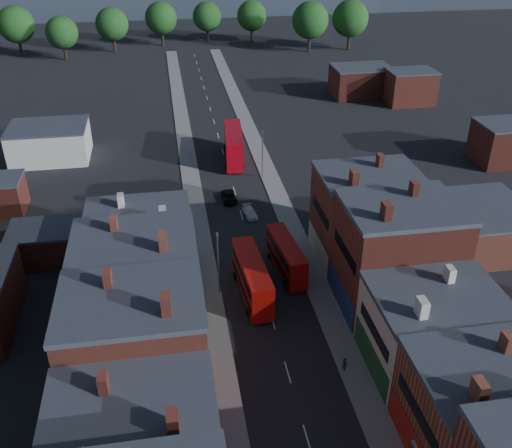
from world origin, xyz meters
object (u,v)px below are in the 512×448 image
object	(u,v)px
car_2	(229,197)
ped_1	(215,416)
bus_0	(252,278)
bus_1	(286,256)
ped_3	(345,364)
car_3	(250,212)
bus_2	(234,145)

from	to	relation	value
car_2	ped_1	world-z (taller)	ped_1
bus_0	bus_1	bearing A→B (deg)	36.78
car_2	ped_3	distance (m)	38.12
car_3	ped_1	bearing A→B (deg)	-111.06
bus_1	car_2	distance (m)	20.49
ped_3	bus_0	bearing A→B (deg)	17.61
bus_2	ped_3	distance (m)	52.67
bus_1	bus_2	xyz separation A→B (m)	(-1.91, 34.85, 0.65)
bus_2	ped_1	size ratio (longest dim) A/B	7.62
bus_1	ped_1	size ratio (longest dim) A/B	5.95
bus_1	car_3	distance (m)	14.94
bus_2	car_3	bearing A→B (deg)	-85.77
ped_1	ped_3	bearing A→B (deg)	-159.76
bus_2	ped_1	distance (m)	57.60
ped_3	car_2	bearing A→B (deg)	0.14
bus_0	bus_2	bearing A→B (deg)	81.82
bus_0	bus_1	world-z (taller)	bus_0
car_2	car_3	bearing A→B (deg)	-66.99
car_3	ped_3	xyz separation A→B (m)	(4.33, -32.30, 0.32)
car_3	ped_3	size ratio (longest dim) A/B	2.54
bus_1	bus_2	distance (m)	34.91
ped_1	car_3	bearing A→B (deg)	-101.62
bus_0	ped_3	distance (m)	15.24
ped_1	ped_3	world-z (taller)	ped_1
car_2	ped_3	size ratio (longest dim) A/B	2.92
bus_0	bus_2	world-z (taller)	bus_2
bus_1	car_2	xyz separation A→B (m)	(-4.61, 19.90, -1.66)
ped_3	car_3	bearing A→B (deg)	-2.40
bus_1	car_2	bearing A→B (deg)	97.02
bus_1	ped_3	size ratio (longest dim) A/B	6.51
bus_1	bus_0	bearing A→B (deg)	-145.46
bus_2	car_2	xyz separation A→B (m)	(-2.70, -14.95, -2.31)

